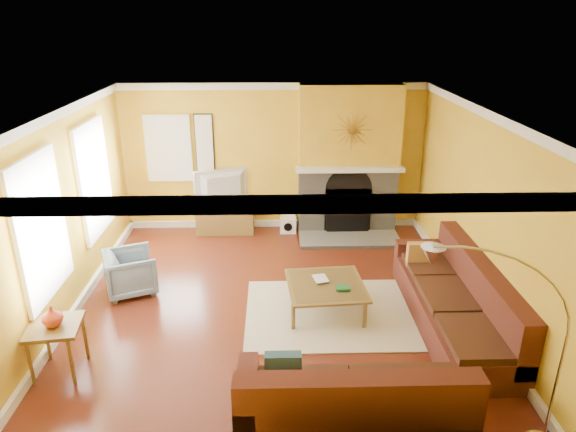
{
  "coord_description": "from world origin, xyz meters",
  "views": [
    {
      "loc": [
        0.02,
        -6.15,
        3.82
      ],
      "look_at": [
        0.19,
        0.4,
        1.22
      ],
      "focal_mm": 32.0,
      "sensor_mm": 36.0,
      "label": 1
    }
  ],
  "objects_px": {
    "arc_lamp": "(498,357)",
    "sectional_sofa": "(373,314)",
    "coffee_table": "(326,297)",
    "side_table": "(58,348)",
    "armchair": "(131,272)",
    "media_console": "(225,217)"
  },
  "relations": [
    {
      "from": "arc_lamp",
      "to": "sectional_sofa",
      "type": "bearing_deg",
      "value": 113.95
    },
    {
      "from": "coffee_table",
      "to": "arc_lamp",
      "type": "bearing_deg",
      "value": -63.71
    },
    {
      "from": "coffee_table",
      "to": "sectional_sofa",
      "type": "bearing_deg",
      "value": -59.28
    },
    {
      "from": "side_table",
      "to": "arc_lamp",
      "type": "distance_m",
      "value": 4.61
    },
    {
      "from": "sectional_sofa",
      "to": "side_table",
      "type": "bearing_deg",
      "value": -173.86
    },
    {
      "from": "armchair",
      "to": "side_table",
      "type": "relative_size",
      "value": 1.14
    },
    {
      "from": "sectional_sofa",
      "to": "media_console",
      "type": "height_order",
      "value": "sectional_sofa"
    },
    {
      "from": "armchair",
      "to": "side_table",
      "type": "height_order",
      "value": "armchair"
    },
    {
      "from": "media_console",
      "to": "side_table",
      "type": "distance_m",
      "value": 4.3
    },
    {
      "from": "arc_lamp",
      "to": "side_table",
      "type": "bearing_deg",
      "value": 163.78
    },
    {
      "from": "coffee_table",
      "to": "arc_lamp",
      "type": "xyz_separation_m",
      "value": [
        1.23,
        -2.49,
        0.85
      ]
    },
    {
      "from": "armchair",
      "to": "media_console",
      "type": "bearing_deg",
      "value": -49.83
    },
    {
      "from": "coffee_table",
      "to": "media_console",
      "type": "height_order",
      "value": "media_console"
    },
    {
      "from": "sectional_sofa",
      "to": "side_table",
      "type": "relative_size",
      "value": 5.97
    },
    {
      "from": "armchair",
      "to": "coffee_table",
      "type": "bearing_deg",
      "value": -123.51
    },
    {
      "from": "sectional_sofa",
      "to": "coffee_table",
      "type": "bearing_deg",
      "value": 120.72
    },
    {
      "from": "side_table",
      "to": "arc_lamp",
      "type": "bearing_deg",
      "value": -16.22
    },
    {
      "from": "side_table",
      "to": "arc_lamp",
      "type": "xyz_separation_m",
      "value": [
        4.37,
        -1.27,
        0.75
      ]
    },
    {
      "from": "coffee_table",
      "to": "media_console",
      "type": "bearing_deg",
      "value": 119.91
    },
    {
      "from": "coffee_table",
      "to": "media_console",
      "type": "distance_m",
      "value": 3.23
    },
    {
      "from": "sectional_sofa",
      "to": "coffee_table",
      "type": "relative_size",
      "value": 3.55
    },
    {
      "from": "coffee_table",
      "to": "armchair",
      "type": "bearing_deg",
      "value": 168.33
    }
  ]
}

